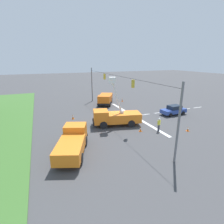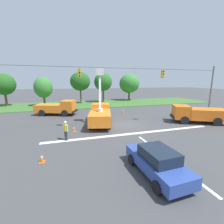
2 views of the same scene
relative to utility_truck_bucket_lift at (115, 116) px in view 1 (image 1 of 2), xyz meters
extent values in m
plane|color=#424244|center=(2.57, -1.26, -1.33)|extent=(200.00, 200.00, 0.00)
cube|color=silver|center=(2.57, -4.44, -1.33)|extent=(17.60, 0.50, 0.01)
cube|color=silver|center=(2.57, -6.44, -1.33)|extent=(0.20, 2.00, 0.01)
cube|color=silver|center=(2.57, -9.44, -1.33)|extent=(0.20, 2.00, 0.01)
cube|color=silver|center=(2.57, -12.44, -1.33)|extent=(0.20, 2.00, 0.01)
cube|color=silver|center=(2.57, -15.44, -1.33)|extent=(0.20, 2.00, 0.01)
cube|color=silver|center=(2.57, -18.44, -1.33)|extent=(0.20, 2.00, 0.01)
cylinder|color=slate|center=(-10.43, -1.26, 2.27)|extent=(0.20, 0.20, 7.20)
cylinder|color=slate|center=(15.57, -1.26, 2.27)|extent=(0.20, 0.20, 7.20)
cylinder|color=black|center=(2.57, -1.26, 5.27)|extent=(26.00, 0.03, 0.03)
cylinder|color=black|center=(-2.41, -1.26, 5.22)|extent=(0.02, 0.02, 0.10)
cube|color=gold|center=(-2.41, -1.26, 4.69)|extent=(0.32, 0.28, 0.96)
cylinder|color=green|center=(-2.41, -1.42, 5.01)|extent=(0.16, 0.05, 0.16)
cylinder|color=black|center=(-2.41, -1.42, 4.69)|extent=(0.16, 0.05, 0.16)
cylinder|color=black|center=(-2.41, -1.42, 4.37)|extent=(0.16, 0.05, 0.16)
cylinder|color=black|center=(7.59, -1.26, 5.22)|extent=(0.02, 0.02, 0.10)
cube|color=gold|center=(7.59, -1.26, 4.69)|extent=(0.32, 0.28, 0.96)
cylinder|color=black|center=(7.59, -1.42, 5.01)|extent=(0.16, 0.05, 0.16)
cylinder|color=black|center=(7.59, -1.42, 4.69)|extent=(0.16, 0.05, 0.16)
cylinder|color=green|center=(7.59, -1.42, 4.37)|extent=(0.16, 0.05, 0.16)
cube|color=orange|center=(-0.30, -1.18, -0.22)|extent=(3.37, 4.96, 1.23)
cube|color=orange|center=(0.49, 1.96, 0.03)|extent=(2.65, 2.43, 1.72)
cube|color=#1E2838|center=(0.66, 2.62, 0.33)|extent=(1.96, 0.58, 0.77)
cube|color=black|center=(0.75, 2.98, -0.68)|extent=(2.31, 0.72, 0.30)
cylinder|color=black|center=(-0.62, 1.97, -0.83)|extent=(0.51, 1.04, 1.00)
cylinder|color=black|center=(1.47, 1.44, -0.83)|extent=(0.51, 1.04, 1.00)
cylinder|color=black|center=(-1.54, -1.70, -0.83)|extent=(0.51, 1.04, 1.00)
cylinder|color=black|center=(0.55, -2.23, -0.83)|extent=(0.51, 1.04, 1.00)
cylinder|color=silver|center=(-0.22, -0.87, 0.58)|extent=(0.60, 0.60, 0.36)
cube|color=white|center=(-0.05, -0.22, 2.54)|extent=(0.61, 1.57, 4.35)
cube|color=white|center=(0.11, 0.43, 4.93)|extent=(1.07, 0.99, 0.80)
cube|color=orange|center=(12.81, -3.44, -0.18)|extent=(4.92, 4.13, 1.30)
cube|color=orange|center=(10.10, -2.03, -0.01)|extent=(2.70, 2.92, 1.64)
cube|color=#1E2838|center=(9.54, -1.73, 0.28)|extent=(1.04, 1.88, 0.74)
cube|color=black|center=(9.22, -1.57, -0.68)|extent=(1.27, 2.24, 0.30)
cylinder|color=black|center=(9.80, -3.13, -0.83)|extent=(1.02, 0.71, 1.00)
cylinder|color=black|center=(10.84, -1.15, -0.83)|extent=(1.02, 0.71, 1.00)
cylinder|color=black|center=(12.97, -4.78, -0.83)|extent=(1.02, 0.71, 1.00)
cylinder|color=black|center=(14.01, -2.79, -0.83)|extent=(1.02, 0.71, 1.00)
cube|color=orange|center=(-6.46, 7.31, -0.26)|extent=(4.73, 3.64, 1.14)
cube|color=orange|center=(-3.67, 6.24, 0.06)|extent=(2.46, 2.70, 1.78)
cube|color=#1E2838|center=(-3.09, 6.01, 0.37)|extent=(0.79, 1.86, 0.80)
cube|color=black|center=(-2.76, 5.89, -0.68)|extent=(0.97, 2.20, 0.30)
cylinder|color=black|center=(-3.52, 7.31, -0.83)|extent=(1.03, 0.62, 1.00)
cylinder|color=black|center=(-4.28, 5.34, -0.83)|extent=(1.03, 0.62, 1.00)
cylinder|color=black|center=(-6.78, 8.56, -0.83)|extent=(1.03, 0.62, 1.00)
cylinder|color=black|center=(-7.54, 6.59, -0.83)|extent=(1.03, 0.62, 1.00)
cube|color=#2D4799|center=(0.81, -10.93, -0.69)|extent=(1.93, 4.37, 0.64)
cube|color=#192333|center=(0.82, -11.08, -0.07)|extent=(1.58, 2.12, 0.60)
cylinder|color=black|center=(-0.10, -9.64, -1.01)|extent=(0.22, 0.65, 0.64)
cylinder|color=black|center=(1.62, -9.57, -1.01)|extent=(0.22, 0.65, 0.64)
cylinder|color=black|center=(0.00, -12.30, -1.01)|extent=(0.22, 0.65, 0.64)
cylinder|color=black|center=(1.73, -12.23, -1.01)|extent=(0.22, 0.65, 0.64)
cylinder|color=#383842|center=(-4.11, -4.22, -0.91)|extent=(0.18, 0.18, 0.85)
cylinder|color=#383842|center=(-4.01, -4.39, -0.91)|extent=(0.18, 0.18, 0.85)
cube|color=yellow|center=(-4.06, -4.30, -0.18)|extent=(0.40, 0.47, 0.60)
cube|color=silver|center=(-4.06, -4.30, -0.18)|extent=(0.27, 0.41, 0.62)
cylinder|color=yellow|center=(-4.19, -4.07, -0.15)|extent=(0.11, 0.11, 0.55)
cylinder|color=yellow|center=(-3.93, -4.54, -0.15)|extent=(0.11, 0.11, 0.55)
sphere|color=tan|center=(-4.06, -4.30, 0.25)|extent=(0.22, 0.22, 0.22)
sphere|color=white|center=(-4.06, -4.30, 0.31)|extent=(0.26, 0.26, 0.26)
cube|color=orange|center=(4.88, 5.01, -1.32)|extent=(0.36, 0.36, 0.03)
cone|color=orange|center=(4.88, 5.01, -0.95)|extent=(0.28, 0.28, 0.71)
cylinder|color=white|center=(4.88, 5.01, -0.91)|extent=(0.18, 0.18, 0.13)
cube|color=orange|center=(-3.29, -2.09, -1.32)|extent=(0.36, 0.36, 0.03)
cone|color=orange|center=(-3.29, -2.09, -1.00)|extent=(0.24, 0.24, 0.61)
cylinder|color=white|center=(-3.29, -2.09, -0.97)|extent=(0.15, 0.15, 0.11)
cube|color=orange|center=(1.31, 4.92, -1.32)|extent=(0.36, 0.36, 0.03)
cone|color=orange|center=(1.31, 4.92, -0.92)|extent=(0.30, 0.30, 0.76)
cylinder|color=white|center=(1.31, 4.92, -0.88)|extent=(0.19, 0.19, 0.14)
cube|color=orange|center=(-5.55, -7.75, -1.32)|extent=(0.36, 0.36, 0.03)
cone|color=orange|center=(-5.55, -7.75, -1.01)|extent=(0.24, 0.24, 0.59)
cylinder|color=white|center=(-5.55, -7.75, -0.98)|extent=(0.15, 0.15, 0.11)
cube|color=orange|center=(12.61, -7.17, -1.32)|extent=(0.36, 0.36, 0.03)
cone|color=orange|center=(12.61, -7.17, -0.97)|extent=(0.27, 0.27, 0.67)
cylinder|color=white|center=(12.61, -7.17, -0.93)|extent=(0.17, 0.17, 0.12)
camera|label=1|loc=(-21.03, 9.24, 7.52)|focal=28.00mm
camera|label=2|loc=(-3.74, -17.53, 3.79)|focal=24.00mm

